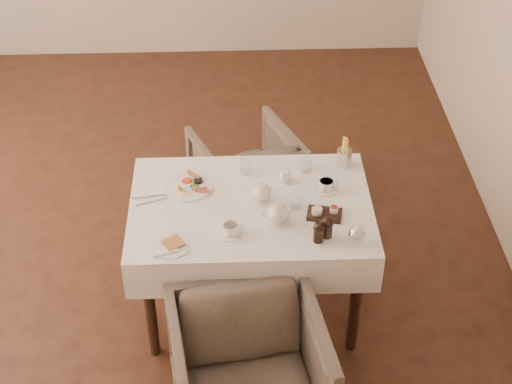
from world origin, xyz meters
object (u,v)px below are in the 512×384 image
at_px(table, 251,221).
at_px(armchair_far, 246,171).
at_px(teapot_centre, 261,191).
at_px(armchair_near, 249,373).
at_px(breakfast_plate, 189,186).

xyz_separation_m(table, armchair_far, (-0.00, 0.92, -0.35)).
xyz_separation_m(armchair_far, teapot_centre, (0.06, -0.89, 0.53)).
relative_size(armchair_near, armchair_far, 1.18).
xyz_separation_m(armchair_far, breakfast_plate, (-0.33, -0.76, 0.48)).
bearing_deg(armchair_near, armchair_far, 79.89).
bearing_deg(table, armchair_far, 90.13).
height_order(table, breakfast_plate, breakfast_plate).
xyz_separation_m(armchair_near, breakfast_plate, (-0.29, 0.94, 0.43)).
height_order(armchair_far, breakfast_plate, breakfast_plate).
relative_size(armchair_near, teapot_centre, 5.05).
relative_size(table, armchair_near, 1.74).
distance_m(armchair_near, teapot_centre, 0.95).
bearing_deg(table, breakfast_plate, 153.80).
bearing_deg(teapot_centre, breakfast_plate, 149.59).
xyz_separation_m(table, armchair_near, (-0.04, -0.77, -0.30)).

